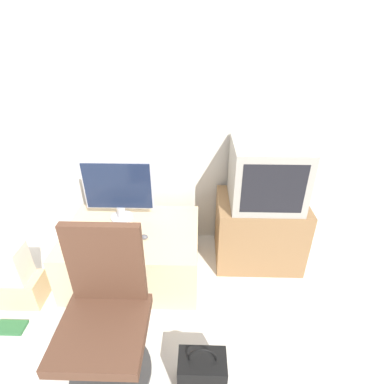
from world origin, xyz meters
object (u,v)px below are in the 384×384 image
(mouse, at_px, (144,237))
(crt_tv, at_px, (267,174))
(cardboard_box_lower, at_px, (21,289))
(book, at_px, (11,327))
(keyboard, at_px, (113,239))
(office_chair, at_px, (105,319))
(handbag, at_px, (202,372))
(main_monitor, at_px, (118,190))

(mouse, distance_m, crt_tv, 1.10)
(mouse, relative_size, cardboard_box_lower, 0.19)
(crt_tv, xyz_separation_m, book, (-1.89, -0.82, -0.86))
(keyboard, bearing_deg, book, -146.41)
(office_chair, distance_m, handbag, 0.65)
(crt_tv, distance_m, cardboard_box_lower, 2.13)
(cardboard_box_lower, relative_size, book, 1.60)
(cardboard_box_lower, xyz_separation_m, book, (0.03, -0.25, -0.11))
(cardboard_box_lower, distance_m, book, 0.28)
(book, bearing_deg, crt_tv, 23.58)
(mouse, height_order, crt_tv, crt_tv)
(keyboard, distance_m, office_chair, 0.69)
(mouse, distance_m, handbag, 1.00)
(crt_tv, height_order, book, crt_tv)
(office_chair, bearing_deg, mouse, 80.96)
(main_monitor, bearing_deg, cardboard_box_lower, -144.75)
(main_monitor, relative_size, keyboard, 1.80)
(main_monitor, bearing_deg, crt_tv, 3.14)
(keyboard, height_order, crt_tv, crt_tv)
(main_monitor, distance_m, office_chair, 1.04)
(mouse, bearing_deg, cardboard_box_lower, -166.54)
(keyboard, distance_m, cardboard_box_lower, 0.82)
(keyboard, height_order, cardboard_box_lower, keyboard)
(cardboard_box_lower, height_order, book, cardboard_box_lower)
(mouse, xyz_separation_m, book, (-0.92, -0.48, -0.46))
(keyboard, xyz_separation_m, office_chair, (0.12, -0.68, -0.04))
(office_chair, relative_size, handbag, 2.81)
(office_chair, height_order, handbag, office_chair)
(keyboard, bearing_deg, office_chair, -79.72)
(main_monitor, distance_m, mouse, 0.45)
(main_monitor, height_order, keyboard, main_monitor)
(handbag, bearing_deg, mouse, 118.92)
(main_monitor, relative_size, mouse, 8.94)
(main_monitor, height_order, crt_tv, crt_tv)
(mouse, distance_m, cardboard_box_lower, 1.04)
(crt_tv, bearing_deg, mouse, -160.42)
(office_chair, bearing_deg, handbag, -12.23)
(main_monitor, distance_m, keyboard, 0.41)
(keyboard, relative_size, handbag, 0.90)
(main_monitor, bearing_deg, book, -132.19)
(office_chair, height_order, cardboard_box_lower, office_chair)
(keyboard, distance_m, crt_tv, 1.32)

